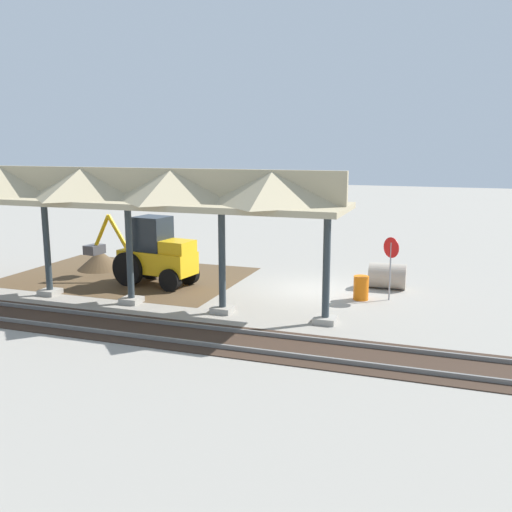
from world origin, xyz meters
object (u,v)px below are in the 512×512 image
object	(u,v)px
stop_sign	(391,255)
traffic_barrel	(361,288)
concrete_pipe	(387,276)
backhoe	(154,254)

from	to	relation	value
stop_sign	traffic_barrel	world-z (taller)	stop_sign
concrete_pipe	traffic_barrel	world-z (taller)	concrete_pipe
stop_sign	backhoe	world-z (taller)	backhoe
stop_sign	concrete_pipe	bearing A→B (deg)	-81.07
backhoe	traffic_barrel	world-z (taller)	backhoe
backhoe	stop_sign	bearing A→B (deg)	-175.78
stop_sign	traffic_barrel	distance (m)	1.63
backhoe	concrete_pipe	world-z (taller)	backhoe
concrete_pipe	traffic_barrel	xyz separation A→B (m)	(0.72, 2.07, -0.06)
concrete_pipe	traffic_barrel	distance (m)	2.19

